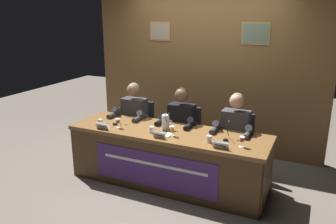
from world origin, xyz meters
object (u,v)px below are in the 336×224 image
at_px(nameplate_center, 160,135).
at_px(nameplate_right, 221,145).
at_px(chair_center, 185,138).
at_px(microphone_center, 166,125).
at_px(water_cup_center, 152,130).
at_px(document_stack_center, 163,134).
at_px(panelist_left, 132,118).
at_px(microphone_right, 227,134).
at_px(juice_glass_center, 172,129).
at_px(water_cup_left, 100,123).
at_px(water_pitcher_central, 166,122).
at_px(nameplate_left, 103,126).
at_px(chair_left, 139,131).
at_px(conference_table, 165,151).
at_px(microphone_left, 116,119).
at_px(chair_right, 236,147).
at_px(panelist_right, 234,132).
at_px(panelist_center, 179,125).
at_px(juice_glass_left, 118,121).
at_px(juice_glass_right, 242,140).
at_px(water_cup_right, 209,139).

bearing_deg(nameplate_center, nameplate_right, -0.44).
xyz_separation_m(chair_center, microphone_center, (-0.02, -0.58, 0.38)).
relative_size(water_cup_center, document_stack_center, 0.40).
xyz_separation_m(panelist_left, nameplate_center, (0.79, -0.66, 0.07)).
xyz_separation_m(nameplate_center, document_stack_center, (-0.01, 0.11, -0.03)).
bearing_deg(microphone_center, document_stack_center, -78.13).
bearing_deg(microphone_right, chair_center, 143.39).
bearing_deg(microphone_center, juice_glass_center, -44.06).
bearing_deg(water_cup_left, juice_glass_center, 2.07).
height_order(water_cup_left, water_pitcher_central, water_pitcher_central).
bearing_deg(nameplate_left, chair_left, 88.05).
height_order(conference_table, microphone_center, microphone_center).
xyz_separation_m(panelist_left, water_cup_left, (-0.15, -0.57, 0.07)).
xyz_separation_m(microphone_left, juice_glass_center, (0.88, -0.10, 0.01)).
relative_size(panelist_left, juice_glass_center, 9.74).
relative_size(water_cup_left, chair_right, 0.10).
distance_m(panelist_left, panelist_right, 1.54).
distance_m(chair_left, water_cup_center, 1.03).
bearing_deg(panelist_center, juice_glass_left, -139.38).
bearing_deg(conference_table, panelist_right, 32.15).
bearing_deg(microphone_right, nameplate_right, -87.30).
xyz_separation_m(panelist_left, juice_glass_right, (1.76, -0.53, 0.12)).
bearing_deg(water_pitcher_central, juice_glass_right, -10.62).
bearing_deg(nameplate_center, nameplate_left, -178.27).
relative_size(panelist_left, microphone_center, 5.59).
xyz_separation_m(water_cup_center, document_stack_center, (0.16, -0.00, -0.03)).
bearing_deg(water_cup_right, microphone_center, 165.36).
height_order(conference_table, chair_right, chair_right).
xyz_separation_m(nameplate_left, water_cup_right, (1.41, 0.13, -0.00)).
distance_m(panelist_center, water_cup_right, 0.83).
distance_m(water_cup_center, nameplate_right, 0.94).
relative_size(chair_left, microphone_left, 4.07).
xyz_separation_m(microphone_left, nameplate_right, (1.54, -0.24, -0.03)).
xyz_separation_m(chair_center, panelist_center, (0.00, -0.20, 0.28)).
relative_size(conference_table, water_cup_right, 30.63).
xyz_separation_m(microphone_left, water_cup_center, (0.60, -0.12, -0.04)).
bearing_deg(juice_glass_right, panelist_right, 112.68).
xyz_separation_m(chair_left, juice_glass_center, (0.89, -0.73, 0.39)).
height_order(conference_table, microphone_right, microphone_right).
xyz_separation_m(water_cup_center, panelist_right, (0.92, 0.55, -0.07)).
bearing_deg(panelist_left, panelist_right, 0.00).
xyz_separation_m(panelist_left, water_cup_right, (1.38, -0.55, 0.07)).
bearing_deg(chair_left, conference_table, -41.59).
bearing_deg(water_cup_right, chair_right, 78.25).
bearing_deg(document_stack_center, nameplate_center, -86.26).
xyz_separation_m(panelist_center, water_cup_center, (-0.15, -0.55, 0.07)).
xyz_separation_m(conference_table, panelist_right, (0.77, 0.48, 0.21)).
relative_size(chair_center, chair_right, 1.00).
height_order(nameplate_center, panelist_right, panelist_right).
bearing_deg(chair_left, juice_glass_left, -80.76).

